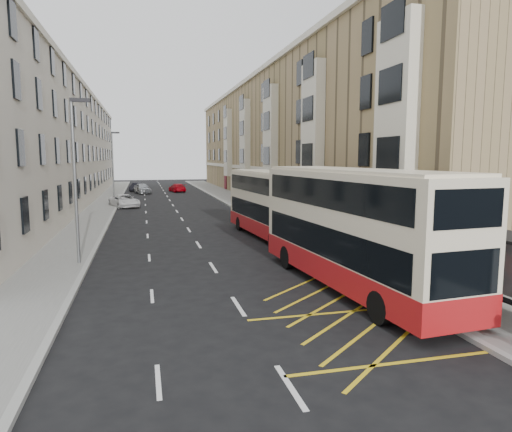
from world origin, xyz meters
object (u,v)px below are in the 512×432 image
object	(u,v)px
white_van	(124,201)
pedestrian_far	(358,250)
double_decker_front	(353,228)
car_dark	(137,187)
street_lamp_far	(113,164)
pedestrian_mid	(489,280)
car_silver	(142,188)
street_lamp_near	(76,172)
double_decker_rear	(271,204)
car_red	(177,188)

from	to	relation	value
white_van	pedestrian_far	bearing A→B (deg)	-90.13
double_decker_front	car_dark	bearing A→B (deg)	94.44
double_decker_front	pedestrian_far	size ratio (longest dim) A/B	6.58
double_decker_front	car_dark	world-z (taller)	double_decker_front
street_lamp_far	double_decker_front	size ratio (longest dim) A/B	0.64
double_decker_front	pedestrian_mid	bearing A→B (deg)	-47.52
white_van	car_silver	distance (m)	18.80
car_silver	pedestrian_far	bearing A→B (deg)	-93.28
street_lamp_near	white_van	world-z (taller)	street_lamp_near
street_lamp_near	pedestrian_mid	distance (m)	18.54
pedestrian_mid	pedestrian_far	distance (m)	6.07
pedestrian_far	double_decker_rear	bearing A→B (deg)	-48.09
street_lamp_near	car_dark	bearing A→B (deg)	87.46
double_decker_front	pedestrian_mid	world-z (taller)	double_decker_front
double_decker_rear	pedestrian_far	size ratio (longest dim) A/B	5.96
street_lamp_far	pedestrian_far	world-z (taller)	street_lamp_far
pedestrian_far	car_dark	distance (m)	56.65
white_van	car_silver	world-z (taller)	car_silver
double_decker_rear	car_silver	xyz separation A→B (m)	(-8.31, 40.51, -1.48)
white_van	car_red	distance (m)	21.85
double_decker_rear	white_van	world-z (taller)	double_decker_rear
white_van	car_red	world-z (taller)	white_van
street_lamp_near	car_silver	size ratio (longest dim) A/B	1.75
pedestrian_mid	pedestrian_far	size ratio (longest dim) A/B	0.89
double_decker_rear	pedestrian_far	world-z (taller)	double_decker_rear
street_lamp_near	car_silver	world-z (taller)	street_lamp_near
street_lamp_near	double_decker_rear	size ratio (longest dim) A/B	0.71
street_lamp_near	white_van	xyz separation A→B (m)	(1.15, 27.18, -3.96)
double_decker_rear	pedestrian_mid	world-z (taller)	double_decker_rear
street_lamp_near	white_van	distance (m)	27.49
car_red	car_silver	bearing A→B (deg)	8.30
pedestrian_mid	car_dark	size ratio (longest dim) A/B	0.41
street_lamp_far	double_decker_front	distance (m)	38.62
street_lamp_near	pedestrian_far	world-z (taller)	street_lamp_near
street_lamp_far	street_lamp_near	bearing A→B (deg)	-90.00
double_decker_rear	car_red	size ratio (longest dim) A/B	2.52
double_decker_rear	car_dark	world-z (taller)	double_decker_rear
car_dark	car_red	world-z (taller)	car_dark
street_lamp_far	car_silver	distance (m)	16.63
street_lamp_near	car_dark	distance (m)	51.23
street_lamp_far	car_dark	distance (m)	21.52
pedestrian_mid	white_van	bearing A→B (deg)	94.18
street_lamp_near	street_lamp_far	size ratio (longest dim) A/B	1.00
double_decker_rear	double_decker_front	bearing A→B (deg)	-94.24
pedestrian_mid	car_silver	size ratio (longest dim) A/B	0.37
street_lamp_near	double_decker_rear	distance (m)	12.79
double_decker_rear	car_dark	bearing A→B (deg)	97.03
double_decker_rear	white_van	bearing A→B (deg)	110.84
car_dark	double_decker_rear	bearing A→B (deg)	-62.01
double_decker_front	double_decker_rear	xyz separation A→B (m)	(0.00, 12.24, -0.23)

